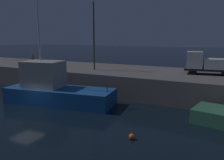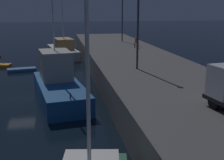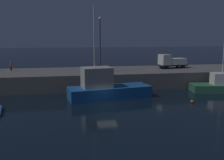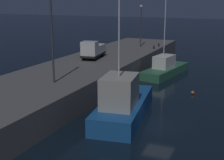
{
  "view_description": "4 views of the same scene",
  "coord_description": "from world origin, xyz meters",
  "px_view_note": "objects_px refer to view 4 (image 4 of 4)",
  "views": [
    {
      "loc": [
        16.68,
        -14.77,
        6.89
      ],
      "look_at": [
        4.29,
        9.33,
        1.88
      ],
      "focal_mm": 37.08,
      "sensor_mm": 36.0,
      "label": 1
    },
    {
      "loc": [
        28.4,
        3.91,
        8.53
      ],
      "look_at": [
        1.08,
        8.76,
        1.75
      ],
      "focal_mm": 47.82,
      "sensor_mm": 36.0,
      "label": 2
    },
    {
      "loc": [
        -4.68,
        -30.56,
        8.7
      ],
      "look_at": [
        1.94,
        7.47,
        1.89
      ],
      "focal_mm": 40.46,
      "sensor_mm": 36.0,
      "label": 3
    },
    {
      "loc": [
        -26.3,
        -7.02,
        11.03
      ],
      "look_at": [
        6.23,
        7.35,
        2.01
      ],
      "focal_mm": 51.91,
      "sensor_mm": 36.0,
      "label": 4
    }
  ],
  "objects_px": {
    "bollard_west": "(159,45)",
    "bollard_central": "(154,47)",
    "lamp_post_east": "(52,31)",
    "fishing_boat_white": "(165,68)",
    "fishing_trawler_red": "(123,103)",
    "lamp_post_central": "(141,22)",
    "utility_truck": "(93,50)",
    "mooring_buoy_mid": "(193,93)"
  },
  "relations": [
    {
      "from": "bollard_central",
      "to": "fishing_boat_white",
      "type": "bearing_deg",
      "value": -151.02
    },
    {
      "from": "bollard_west",
      "to": "bollard_central",
      "type": "xyz_separation_m",
      "value": [
        -3.13,
        -0.05,
        -0.01
      ]
    },
    {
      "from": "fishing_trawler_red",
      "to": "lamp_post_central",
      "type": "bearing_deg",
      "value": 15.74
    },
    {
      "from": "lamp_post_east",
      "to": "fishing_boat_white",
      "type": "bearing_deg",
      "value": -19.39
    },
    {
      "from": "fishing_trawler_red",
      "to": "fishing_boat_white",
      "type": "relative_size",
      "value": 1.11
    },
    {
      "from": "fishing_boat_white",
      "to": "bollard_west",
      "type": "relative_size",
      "value": 21.01
    },
    {
      "from": "lamp_post_central",
      "to": "mooring_buoy_mid",
      "type": "bearing_deg",
      "value": -143.92
    },
    {
      "from": "fishing_trawler_red",
      "to": "mooring_buoy_mid",
      "type": "relative_size",
      "value": 30.91
    },
    {
      "from": "lamp_post_east",
      "to": "bollard_central",
      "type": "distance_m",
      "value": 26.44
    },
    {
      "from": "fishing_boat_white",
      "to": "utility_truck",
      "type": "distance_m",
      "value": 10.98
    },
    {
      "from": "mooring_buoy_mid",
      "to": "bollard_west",
      "type": "bearing_deg",
      "value": 27.19
    },
    {
      "from": "mooring_buoy_mid",
      "to": "utility_truck",
      "type": "bearing_deg",
      "value": 77.75
    },
    {
      "from": "lamp_post_central",
      "to": "bollard_central",
      "type": "bearing_deg",
      "value": -120.22
    },
    {
      "from": "fishing_boat_white",
      "to": "utility_truck",
      "type": "bearing_deg",
      "value": 119.58
    },
    {
      "from": "utility_truck",
      "to": "bollard_west",
      "type": "distance_m",
      "value": 16.16
    },
    {
      "from": "bollard_west",
      "to": "bollard_central",
      "type": "relative_size",
      "value": 1.04
    },
    {
      "from": "lamp_post_east",
      "to": "bollard_west",
      "type": "bearing_deg",
      "value": -5.54
    },
    {
      "from": "lamp_post_east",
      "to": "bollard_central",
      "type": "bearing_deg",
      "value": -6.32
    },
    {
      "from": "mooring_buoy_mid",
      "to": "fishing_boat_white",
      "type": "bearing_deg",
      "value": 33.63
    },
    {
      "from": "mooring_buoy_mid",
      "to": "utility_truck",
      "type": "height_order",
      "value": "utility_truck"
    },
    {
      "from": "lamp_post_central",
      "to": "bollard_west",
      "type": "distance_m",
      "value": 5.16
    },
    {
      "from": "fishing_boat_white",
      "to": "bollard_central",
      "type": "distance_m",
      "value": 8.1
    },
    {
      "from": "lamp_post_east",
      "to": "bollard_west",
      "type": "relative_size",
      "value": 16.88
    },
    {
      "from": "mooring_buoy_mid",
      "to": "bollard_west",
      "type": "xyz_separation_m",
      "value": [
        18.44,
        9.47,
        2.72
      ]
    },
    {
      "from": "utility_truck",
      "to": "mooring_buoy_mid",
      "type": "bearing_deg",
      "value": -102.25
    },
    {
      "from": "fishing_boat_white",
      "to": "mooring_buoy_mid",
      "type": "relative_size",
      "value": 27.74
    },
    {
      "from": "bollard_central",
      "to": "bollard_west",
      "type": "bearing_deg",
      "value": 0.94
    },
    {
      "from": "lamp_post_east",
      "to": "bollard_central",
      "type": "relative_size",
      "value": 17.48
    },
    {
      "from": "lamp_post_central",
      "to": "bollard_central",
      "type": "xyz_separation_m",
      "value": [
        -1.76,
        -3.02,
        -4.01
      ]
    },
    {
      "from": "fishing_trawler_red",
      "to": "lamp_post_central",
      "type": "relative_size",
      "value": 1.74
    },
    {
      "from": "fishing_boat_white",
      "to": "bollard_central",
      "type": "height_order",
      "value": "fishing_boat_white"
    },
    {
      "from": "fishing_boat_white",
      "to": "bollard_west",
      "type": "xyz_separation_m",
      "value": [
        10.0,
        3.86,
        1.95
      ]
    },
    {
      "from": "fishing_boat_white",
      "to": "bollard_west",
      "type": "bearing_deg",
      "value": 21.1
    },
    {
      "from": "mooring_buoy_mid",
      "to": "utility_truck",
      "type": "relative_size",
      "value": 0.07
    },
    {
      "from": "lamp_post_central",
      "to": "utility_truck",
      "type": "height_order",
      "value": "lamp_post_central"
    },
    {
      "from": "fishing_boat_white",
      "to": "bollard_central",
      "type": "bearing_deg",
      "value": 28.98
    },
    {
      "from": "utility_truck",
      "to": "bollard_west",
      "type": "relative_size",
      "value": 10.51
    },
    {
      "from": "mooring_buoy_mid",
      "to": "lamp_post_east",
      "type": "distance_m",
      "value": 17.88
    },
    {
      "from": "mooring_buoy_mid",
      "to": "lamp_post_east",
      "type": "height_order",
      "value": "lamp_post_east"
    },
    {
      "from": "fishing_boat_white",
      "to": "lamp_post_central",
      "type": "relative_size",
      "value": 1.56
    },
    {
      "from": "fishing_trawler_red",
      "to": "utility_truck",
      "type": "bearing_deg",
      "value": 36.26
    },
    {
      "from": "lamp_post_central",
      "to": "fishing_trawler_red",
      "type": "bearing_deg",
      "value": -164.26
    }
  ]
}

